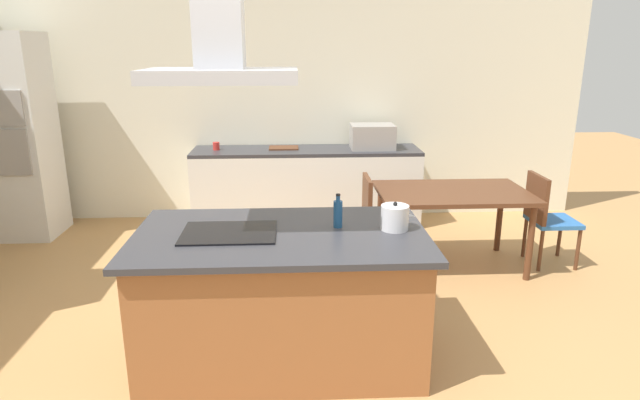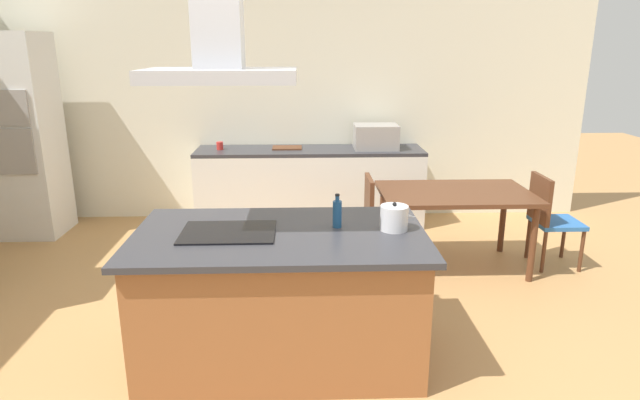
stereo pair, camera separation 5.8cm
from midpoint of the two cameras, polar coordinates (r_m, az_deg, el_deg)
The scene contains 15 objects.
ground at distance 5.21m, azimuth -3.17°, elevation -7.25°, with size 16.00×16.00×0.00m, color tan.
wall_back at distance 6.58m, azimuth -3.09°, elevation 9.84°, with size 7.20×0.10×2.70m, color silver.
kitchen_island at distance 3.66m, azimuth -3.69°, elevation -10.05°, with size 1.89×1.10×0.90m.
cooktop at distance 3.51m, azimuth -9.21°, elevation -3.39°, with size 0.60×0.44×0.01m, color black.
tea_kettle at distance 3.54m, azimuth 8.33°, elevation -1.88°, with size 0.23×0.18×0.19m.
olive_oil_bottle at distance 3.55m, azimuth 2.30°, elevation -1.42°, with size 0.06×0.06×0.23m.
back_counter at distance 6.38m, azimuth -0.81°, elevation 1.43°, with size 2.63×0.62×0.90m.
countertop_microwave at distance 6.31m, azimuth 6.19°, elevation 6.67°, with size 0.50×0.38×0.28m, color #9E9993.
coffee_mug_red at distance 6.34m, azimuth -10.30°, elevation 5.67°, with size 0.08×0.08×0.09m, color red.
cutting_board at distance 6.32m, azimuth -3.23°, elevation 5.55°, with size 0.34×0.24×0.02m, color #59331E.
wall_oven_stack at distance 6.72m, azimuth -28.84°, elevation 5.88°, with size 0.70×0.66×2.20m.
dining_table at distance 5.21m, azimuth 14.41°, elevation 0.01°, with size 1.40×0.90×0.75m.
chair_at_right_end at distance 5.58m, azimuth 23.35°, elevation -1.46°, with size 0.42×0.42×0.89m.
chair_at_left_end at distance 5.07m, azimuth 4.32°, elevation -1.81°, with size 0.42×0.42×0.89m.
range_hood at distance 3.32m, azimuth -10.17°, elevation 16.49°, with size 0.90×0.55×0.78m.
Camera 2 is at (0.14, -3.29, 2.07)m, focal length 30.23 mm.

